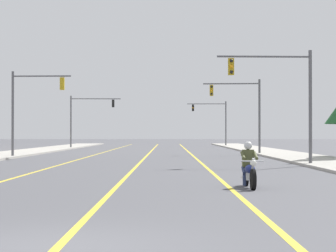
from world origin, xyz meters
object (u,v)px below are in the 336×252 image
traffic_signal_near_left (30,101)px  traffic_signal_mid_left (86,113)px  traffic_signal_near_right (283,89)px  traffic_signal_mid_right (243,105)px  traffic_signal_far_right (215,116)px  motorcycle_with_rider (249,169)px

traffic_signal_near_left → traffic_signal_mid_left: 29.29m
traffic_signal_near_right → traffic_signal_mid_right: (0.01, 18.29, -0.02)m
traffic_signal_near_right → traffic_signal_mid_right: 18.29m
traffic_signal_mid_left → traffic_signal_far_right: size_ratio=1.00×
motorcycle_with_rider → traffic_signal_near_left: size_ratio=0.35×
traffic_signal_near_right → traffic_signal_mid_right: bearing=90.0°
traffic_signal_far_right → traffic_signal_near_left: bearing=-111.3°
traffic_signal_near_left → motorcycle_with_rider: bearing=-63.8°
motorcycle_with_rider → traffic_signal_mid_left: (-12.26, 54.75, 3.57)m
motorcycle_with_rider → traffic_signal_mid_right: size_ratio=0.35×
traffic_signal_mid_right → traffic_signal_near_left: bearing=-157.3°
traffic_signal_mid_right → traffic_signal_far_right: bearing=89.7°
traffic_signal_near_right → traffic_signal_near_left: (-16.13, 11.53, -0.05)m
motorcycle_with_rider → traffic_signal_mid_right: 32.61m
traffic_signal_mid_right → traffic_signal_near_right: bearing=-90.0°
traffic_signal_near_right → traffic_signal_mid_right: same height
traffic_signal_mid_right → traffic_signal_mid_left: size_ratio=1.00×
traffic_signal_mid_left → traffic_signal_near_right: bearing=-68.7°
traffic_signal_near_right → traffic_signal_far_right: bearing=89.8°
motorcycle_with_rider → traffic_signal_mid_left: 56.22m
traffic_signal_near_left → traffic_signal_far_right: 45.03m
motorcycle_with_rider → traffic_signal_near_right: bearing=75.5°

